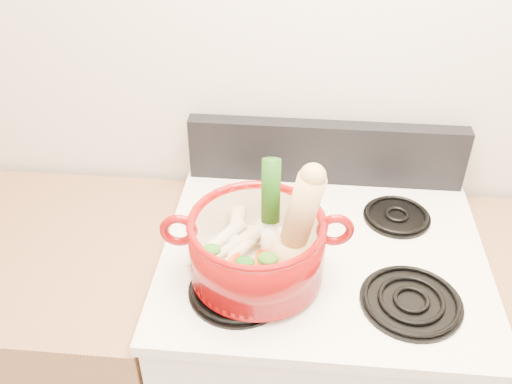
# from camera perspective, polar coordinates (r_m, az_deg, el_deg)

# --- Properties ---
(wall_back) EXTENTS (3.50, 0.02, 2.60)m
(wall_back) POSITION_cam_1_polar(r_m,az_deg,el_deg) (1.52, 7.70, 13.28)
(wall_back) COLOR silver
(wall_back) RESTS_ON floor
(stove_body) EXTENTS (0.76, 0.65, 0.92)m
(stove_body) POSITION_cam_1_polar(r_m,az_deg,el_deg) (1.77, 5.60, -17.59)
(stove_body) COLOR white
(stove_body) RESTS_ON floor
(cooktop) EXTENTS (0.78, 0.67, 0.03)m
(cooktop) POSITION_cam_1_polar(r_m,az_deg,el_deg) (1.42, 6.72, -6.14)
(cooktop) COLOR white
(cooktop) RESTS_ON stove_body
(control_backsplash) EXTENTS (0.76, 0.05, 0.18)m
(control_backsplash) POSITION_cam_1_polar(r_m,az_deg,el_deg) (1.59, 6.98, 3.94)
(control_backsplash) COLOR black
(control_backsplash) RESTS_ON cooktop
(burner_front_left) EXTENTS (0.22, 0.22, 0.02)m
(burner_front_left) POSITION_cam_1_polar(r_m,az_deg,el_deg) (1.29, -1.79, -9.62)
(burner_front_left) COLOR black
(burner_front_left) RESTS_ON cooktop
(burner_front_right) EXTENTS (0.22, 0.22, 0.02)m
(burner_front_right) POSITION_cam_1_polar(r_m,az_deg,el_deg) (1.31, 15.26, -10.43)
(burner_front_right) COLOR black
(burner_front_right) RESTS_ON cooktop
(burner_back_left) EXTENTS (0.17, 0.17, 0.02)m
(burner_back_left) POSITION_cam_1_polar(r_m,az_deg,el_deg) (1.51, -0.42, -1.49)
(burner_back_left) COLOR black
(burner_back_left) RESTS_ON cooktop
(burner_back_right) EXTENTS (0.17, 0.17, 0.02)m
(burner_back_right) POSITION_cam_1_polar(r_m,az_deg,el_deg) (1.53, 13.91, -2.27)
(burner_back_right) COLOR black
(burner_back_right) RESTS_ON cooktop
(dutch_oven) EXTENTS (0.33, 0.33, 0.15)m
(dutch_oven) POSITION_cam_1_polar(r_m,az_deg,el_deg) (1.26, 0.09, -5.57)
(dutch_oven) COLOR maroon
(dutch_oven) RESTS_ON burner_front_left
(pot_handle_left) EXTENTS (0.08, 0.03, 0.08)m
(pot_handle_left) POSITION_cam_1_polar(r_m,az_deg,el_deg) (1.24, -7.75, -3.80)
(pot_handle_left) COLOR maroon
(pot_handle_left) RESTS_ON dutch_oven
(pot_handle_right) EXTENTS (0.08, 0.03, 0.08)m
(pot_handle_right) POSITION_cam_1_polar(r_m,az_deg,el_deg) (1.24, 7.92, -3.78)
(pot_handle_right) COLOR maroon
(pot_handle_right) RESTS_ON dutch_oven
(squash) EXTENTS (0.17, 0.13, 0.27)m
(squash) POSITION_cam_1_polar(r_m,az_deg,el_deg) (1.19, 3.74, -3.29)
(squash) COLOR tan
(squash) RESTS_ON dutch_oven
(leek) EXTENTS (0.05, 0.10, 0.27)m
(leek) POSITION_cam_1_polar(r_m,az_deg,el_deg) (1.21, 1.41, -2.17)
(leek) COLOR white
(leek) RESTS_ON dutch_oven
(ginger) EXTENTS (0.09, 0.07, 0.04)m
(ginger) POSITION_cam_1_polar(r_m,az_deg,el_deg) (1.33, 1.17, -4.45)
(ginger) COLOR #D9B585
(ginger) RESTS_ON dutch_oven
(parsnip_0) EXTENTS (0.17, 0.23, 0.07)m
(parsnip_0) POSITION_cam_1_polar(r_m,az_deg,el_deg) (1.28, -1.56, -5.72)
(parsnip_0) COLOR beige
(parsnip_0) RESTS_ON dutch_oven
(parsnip_1) EXTENTS (0.18, 0.16, 0.06)m
(parsnip_1) POSITION_cam_1_polar(r_m,az_deg,el_deg) (1.28, -2.90, -5.69)
(parsnip_1) COLOR beige
(parsnip_1) RESTS_ON dutch_oven
(parsnip_2) EXTENTS (0.05, 0.21, 0.06)m
(parsnip_2) POSITION_cam_1_polar(r_m,az_deg,el_deg) (1.31, -2.19, -4.03)
(parsnip_2) COLOR beige
(parsnip_2) RESTS_ON dutch_oven
(parsnip_3) EXTENTS (0.13, 0.16, 0.05)m
(parsnip_3) POSITION_cam_1_polar(r_m,az_deg,el_deg) (1.28, -4.07, -5.12)
(parsnip_3) COLOR beige
(parsnip_3) RESTS_ON dutch_oven
(carrot_0) EXTENTS (0.05, 0.15, 0.04)m
(carrot_0) POSITION_cam_1_polar(r_m,az_deg,el_deg) (1.24, -0.33, -8.24)
(carrot_0) COLOR #D7650A
(carrot_0) RESTS_ON dutch_oven
(carrot_1) EXTENTS (0.09, 0.14, 0.04)m
(carrot_1) POSITION_cam_1_polar(r_m,az_deg,el_deg) (1.25, -2.75, -7.33)
(carrot_1) COLOR #CE3E0A
(carrot_1) RESTS_ON dutch_oven
(carrot_2) EXTENTS (0.05, 0.18, 0.05)m
(carrot_2) POSITION_cam_1_polar(r_m,az_deg,el_deg) (1.25, 1.03, -6.77)
(carrot_2) COLOR #C83E0A
(carrot_2) RESTS_ON dutch_oven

